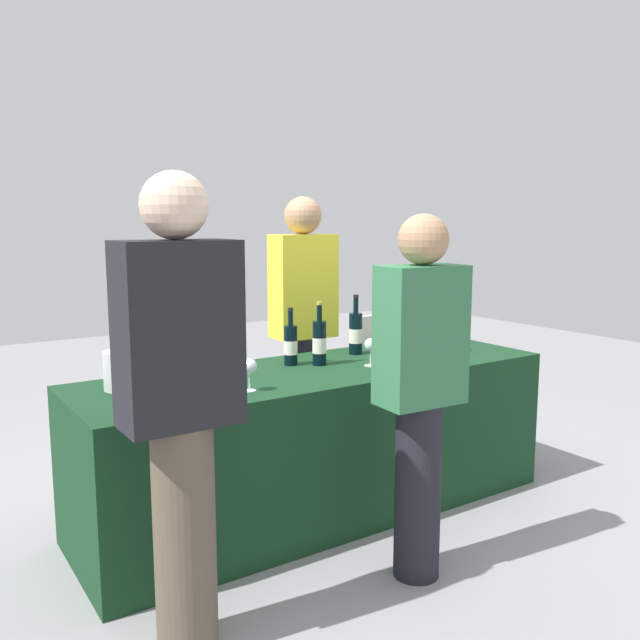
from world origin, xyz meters
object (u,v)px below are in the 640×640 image
(menu_board, at_px, (380,374))
(wine_glass_2, at_px, (371,346))
(server_pouring, at_px, (303,322))
(wine_bottle_0, at_px, (291,345))
(ice_bucket, at_px, (125,370))
(wine_bottle_2, at_px, (356,333))
(wine_bottle_3, at_px, (435,324))
(wine_glass_1, at_px, (249,368))
(wine_glass_3, at_px, (394,346))
(guest_1, at_px, (420,384))
(wine_glass_0, at_px, (201,375))
(wine_glass_4, at_px, (455,335))
(wine_bottle_1, at_px, (319,342))
(guest_0, at_px, (180,400))

(menu_board, bearing_deg, wine_glass_2, -135.61)
(server_pouring, distance_m, menu_board, 0.99)
(wine_bottle_0, height_order, ice_bucket, wine_bottle_0)
(wine_bottle_2, distance_m, wine_bottle_3, 0.61)
(wine_bottle_2, height_order, wine_bottle_3, wine_bottle_2)
(wine_bottle_3, xyz_separation_m, wine_glass_1, (-1.50, -0.40, -0.01))
(wine_glass_3, xyz_separation_m, guest_1, (-0.41, -0.65, -0.02))
(wine_glass_2, distance_m, menu_board, 1.34)
(wine_glass_0, bearing_deg, menu_board, 29.96)
(wine_glass_2, bearing_deg, wine_bottle_3, 21.89)
(wine_glass_4, relative_size, guest_1, 0.09)
(wine_bottle_2, xyz_separation_m, guest_1, (-0.39, -0.97, -0.04))
(wine_glass_0, bearing_deg, wine_bottle_1, 18.87)
(wine_glass_3, bearing_deg, wine_glass_4, 6.61)
(wine_glass_2, relative_size, ice_bucket, 0.78)
(wine_glass_3, distance_m, guest_1, 0.77)
(wine_bottle_1, relative_size, wine_glass_0, 2.40)
(wine_glass_0, height_order, wine_glass_1, wine_glass_1)
(wine_glass_4, height_order, menu_board, wine_glass_4)
(wine_glass_2, height_order, wine_glass_4, wine_glass_2)
(wine_bottle_1, distance_m, ice_bucket, 1.01)
(ice_bucket, distance_m, guest_0, 0.83)
(wine_bottle_1, xyz_separation_m, menu_board, (1.04, 0.78, -0.46))
(wine_glass_3, distance_m, ice_bucket, 1.38)
(wine_glass_2, xyz_separation_m, wine_glass_4, (0.65, 0.04, -0.01))
(wine_bottle_2, bearing_deg, wine_bottle_3, -0.26)
(wine_bottle_1, xyz_separation_m, guest_1, (-0.06, -0.84, -0.04))
(server_pouring, relative_size, menu_board, 1.93)
(wine_glass_3, bearing_deg, ice_bucket, 169.41)
(wine_glass_1, relative_size, wine_glass_2, 1.01)
(wine_bottle_0, xyz_separation_m, wine_glass_3, (0.48, -0.27, -0.01))
(wine_glass_1, height_order, wine_glass_2, wine_glass_1)
(wine_glass_4, distance_m, menu_board, 1.03)
(wine_glass_0, xyz_separation_m, guest_0, (-0.29, -0.50, 0.05))
(guest_0, bearing_deg, menu_board, 35.95)
(wine_glass_4, bearing_deg, wine_glass_3, -173.39)
(ice_bucket, bearing_deg, wine_glass_4, -5.98)
(wine_glass_1, distance_m, guest_0, 0.71)
(wine_glass_0, bearing_deg, wine_glass_4, 4.80)
(wine_bottle_1, bearing_deg, server_pouring, 66.55)
(guest_0, bearing_deg, wine_glass_4, 17.98)
(wine_glass_3, xyz_separation_m, guest_0, (-1.42, -0.58, 0.05))
(wine_glass_4, bearing_deg, wine_bottle_3, 71.54)
(wine_bottle_3, relative_size, wine_glass_1, 2.18)
(wine_bottle_0, relative_size, wine_bottle_2, 0.90)
(wine_glass_2, bearing_deg, guest_1, -111.47)
(wine_bottle_1, relative_size, guest_0, 0.20)
(wine_glass_4, xyz_separation_m, guest_0, (-1.92, -0.63, 0.05))
(wine_bottle_1, distance_m, wine_glass_3, 0.40)
(guest_1, bearing_deg, guest_0, 178.92)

